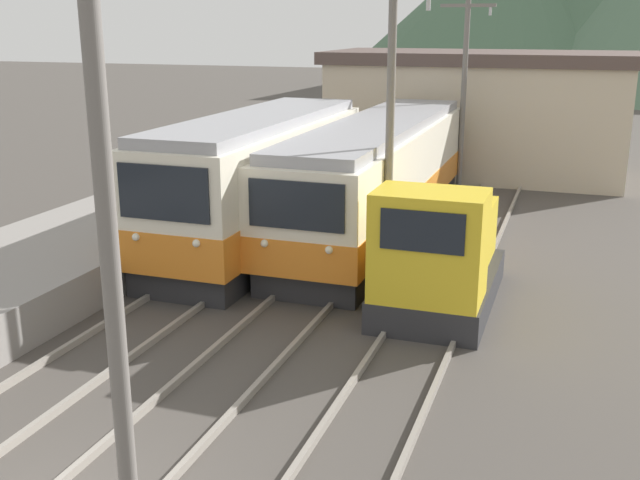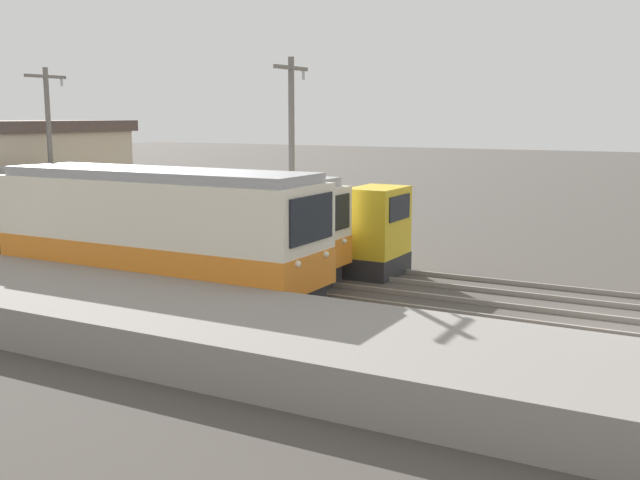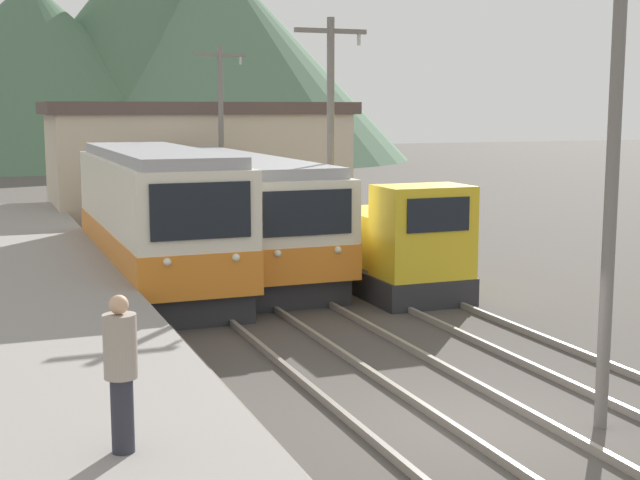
{
  "view_description": "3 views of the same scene",
  "coord_description": "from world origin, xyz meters",
  "px_view_note": "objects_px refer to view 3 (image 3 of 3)",
  "views": [
    {
      "loc": [
        5.94,
        -6.64,
        6.27
      ],
      "look_at": [
        0.4,
        9.28,
        1.37
      ],
      "focal_mm": 42.0,
      "sensor_mm": 36.0,
      "label": 1
    },
    {
      "loc": [
        -19.62,
        -2.11,
        5.37
      ],
      "look_at": [
        0.78,
        8.98,
        1.49
      ],
      "focal_mm": 42.0,
      "sensor_mm": 36.0,
      "label": 2
    },
    {
      "loc": [
        -7.12,
        -11.49,
        4.9
      ],
      "look_at": [
        0.98,
        9.45,
        1.56
      ],
      "focal_mm": 50.0,
      "sensor_mm": 36.0,
      "label": 3
    }
  ],
  "objects_px": {
    "commuter_train_left": "(156,224)",
    "catenary_mast_mid": "(331,144)",
    "person_on_platform": "(121,367)",
    "commuter_train_center": "(229,214)",
    "catenary_mast_far": "(221,133)",
    "catenary_mast_near": "(613,173)",
    "shunting_locomotive": "(398,249)"
  },
  "relations": [
    {
      "from": "commuter_train_center",
      "to": "shunting_locomotive",
      "type": "height_order",
      "value": "commuter_train_center"
    },
    {
      "from": "commuter_train_left",
      "to": "person_on_platform",
      "type": "height_order",
      "value": "commuter_train_left"
    },
    {
      "from": "catenary_mast_mid",
      "to": "shunting_locomotive",
      "type": "bearing_deg",
      "value": -35.88
    },
    {
      "from": "commuter_train_left",
      "to": "person_on_platform",
      "type": "xyz_separation_m",
      "value": [
        -3.12,
        -14.28,
        0.25
      ]
    },
    {
      "from": "commuter_train_left",
      "to": "catenary_mast_near",
      "type": "bearing_deg",
      "value": -72.14
    },
    {
      "from": "catenary_mast_far",
      "to": "catenary_mast_mid",
      "type": "bearing_deg",
      "value": -90.0
    },
    {
      "from": "shunting_locomotive",
      "to": "person_on_platform",
      "type": "bearing_deg",
      "value": -128.76
    },
    {
      "from": "catenary_mast_mid",
      "to": "person_on_platform",
      "type": "xyz_separation_m",
      "value": [
        -7.43,
        -12.19,
        -1.93
      ]
    },
    {
      "from": "catenary_mast_far",
      "to": "shunting_locomotive",
      "type": "bearing_deg",
      "value": -83.11
    },
    {
      "from": "commuter_train_left",
      "to": "catenary_mast_mid",
      "type": "relative_size",
      "value": 1.46
    },
    {
      "from": "shunting_locomotive",
      "to": "person_on_platform",
      "type": "xyz_separation_m",
      "value": [
        -8.92,
        -11.11,
        0.81
      ]
    },
    {
      "from": "commuter_train_left",
      "to": "commuter_train_center",
      "type": "height_order",
      "value": "commuter_train_left"
    },
    {
      "from": "commuter_train_center",
      "to": "catenary_mast_mid",
      "type": "height_order",
      "value": "catenary_mast_mid"
    },
    {
      "from": "commuter_train_center",
      "to": "person_on_platform",
      "type": "height_order",
      "value": "commuter_train_center"
    },
    {
      "from": "catenary_mast_far",
      "to": "catenary_mast_near",
      "type": "bearing_deg",
      "value": -90.0
    },
    {
      "from": "shunting_locomotive",
      "to": "commuter_train_left",
      "type": "bearing_deg",
      "value": 151.35
    },
    {
      "from": "shunting_locomotive",
      "to": "catenary_mast_far",
      "type": "distance_m",
      "value": 12.74
    },
    {
      "from": "catenary_mast_mid",
      "to": "catenary_mast_far",
      "type": "height_order",
      "value": "same"
    },
    {
      "from": "catenary_mast_mid",
      "to": "catenary_mast_near",
      "type": "bearing_deg",
      "value": -90.0
    },
    {
      "from": "commuter_train_left",
      "to": "person_on_platform",
      "type": "bearing_deg",
      "value": -102.32
    },
    {
      "from": "commuter_train_left",
      "to": "commuter_train_center",
      "type": "xyz_separation_m",
      "value": [
        2.8,
        2.72,
        -0.15
      ]
    },
    {
      "from": "catenary_mast_near",
      "to": "catenary_mast_mid",
      "type": "xyz_separation_m",
      "value": [
        0.0,
        11.28,
        0.0
      ]
    },
    {
      "from": "shunting_locomotive",
      "to": "catenary_mast_near",
      "type": "relative_size",
      "value": 0.68
    },
    {
      "from": "catenary_mast_mid",
      "to": "catenary_mast_far",
      "type": "distance_m",
      "value": 11.28
    },
    {
      "from": "shunting_locomotive",
      "to": "catenary_mast_near",
      "type": "xyz_separation_m",
      "value": [
        -1.49,
        -10.2,
        2.73
      ]
    },
    {
      "from": "commuter_train_left",
      "to": "shunting_locomotive",
      "type": "height_order",
      "value": "commuter_train_left"
    },
    {
      "from": "commuter_train_left",
      "to": "shunting_locomotive",
      "type": "relative_size",
      "value": 2.16
    },
    {
      "from": "catenary_mast_mid",
      "to": "commuter_train_left",
      "type": "bearing_deg",
      "value": 154.12
    },
    {
      "from": "commuter_train_center",
      "to": "catenary_mast_near",
      "type": "bearing_deg",
      "value": -84.65
    },
    {
      "from": "commuter_train_left",
      "to": "catenary_mast_mid",
      "type": "height_order",
      "value": "catenary_mast_mid"
    },
    {
      "from": "catenary_mast_near",
      "to": "person_on_platform",
      "type": "bearing_deg",
      "value": -173.01
    },
    {
      "from": "commuter_train_left",
      "to": "catenary_mast_mid",
      "type": "xyz_separation_m",
      "value": [
        4.31,
        -2.09,
        2.18
      ]
    }
  ]
}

